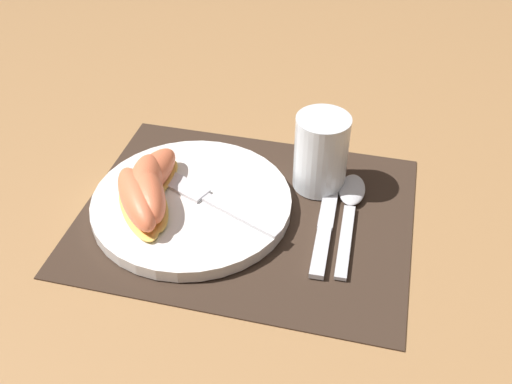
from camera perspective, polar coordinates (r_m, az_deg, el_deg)
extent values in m
plane|color=#A37547|center=(0.75, -0.93, -2.16)|extent=(3.00, 3.00, 0.00)
cube|color=#38281E|center=(0.75, -0.93, -2.05)|extent=(0.41, 0.32, 0.00)
cylinder|color=white|center=(0.75, -6.13, -1.06)|extent=(0.25, 0.25, 0.02)
cylinder|color=silver|center=(0.77, 6.21, 3.77)|extent=(0.07, 0.07, 0.10)
cylinder|color=#F9AD19|center=(0.78, 6.07, 2.16)|extent=(0.06, 0.06, 0.05)
cube|color=silver|center=(0.70, 6.17, -5.65)|extent=(0.02, 0.08, 0.01)
cube|color=silver|center=(0.77, 7.09, -0.45)|extent=(0.02, 0.12, 0.01)
cube|color=silver|center=(0.72, 8.50, -4.61)|extent=(0.02, 0.12, 0.01)
ellipsoid|color=silver|center=(0.78, 9.14, 0.22)|extent=(0.04, 0.06, 0.01)
cube|color=silver|center=(0.72, -1.63, -2.22)|extent=(0.11, 0.06, 0.00)
cube|color=silver|center=(0.76, -6.91, 0.54)|extent=(0.07, 0.05, 0.00)
ellipsoid|color=#F7C656|center=(0.77, -9.97, 0.72)|extent=(0.06, 0.12, 0.01)
ellipsoid|color=#F2754C|center=(0.76, -10.10, 1.59)|extent=(0.06, 0.12, 0.04)
ellipsoid|color=#F7C656|center=(0.76, -10.29, -0.10)|extent=(0.07, 0.11, 0.01)
ellipsoid|color=#F2754C|center=(0.75, -10.45, 0.96)|extent=(0.06, 0.10, 0.05)
ellipsoid|color=#F7C656|center=(0.74, -10.07, -1.10)|extent=(0.09, 0.12, 0.01)
ellipsoid|color=#F2754C|center=(0.73, -10.23, -0.03)|extent=(0.09, 0.11, 0.05)
ellipsoid|color=#F7C656|center=(0.74, -11.11, -1.62)|extent=(0.10, 0.12, 0.01)
ellipsoid|color=#F2754C|center=(0.72, -11.28, -0.61)|extent=(0.10, 0.12, 0.04)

